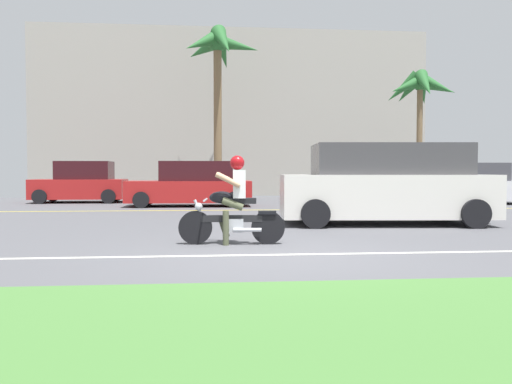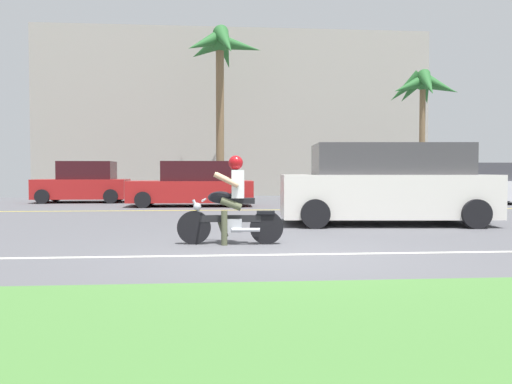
{
  "view_description": "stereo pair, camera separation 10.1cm",
  "coord_description": "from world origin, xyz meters",
  "px_view_note": "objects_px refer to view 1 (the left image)",
  "views": [
    {
      "loc": [
        -0.99,
        -7.59,
        1.22
      ],
      "look_at": [
        0.07,
        3.94,
        0.78
      ],
      "focal_mm": 36.25,
      "sensor_mm": 36.0,
      "label": 1
    },
    {
      "loc": [
        -0.89,
        -7.6,
        1.22
      ],
      "look_at": [
        0.07,
        3.94,
        0.78
      ],
      "focal_mm": 36.25,
      "sensor_mm": 36.0,
      "label": 2
    }
  ],
  "objects_px": {
    "palm_tree_0": "(420,91)",
    "palm_tree_2": "(218,56)",
    "motorcyclist": "(233,207)",
    "parked_car_2": "(337,186)",
    "parked_car_3": "(476,185)",
    "parked_car_0": "(81,183)",
    "suv_nearby": "(386,185)",
    "parked_car_1": "(192,185)"
  },
  "relations": [
    {
      "from": "suv_nearby",
      "to": "palm_tree_2",
      "type": "xyz_separation_m",
      "value": [
        -3.72,
        11.99,
        5.6
      ]
    },
    {
      "from": "motorcyclist",
      "to": "palm_tree_2",
      "type": "xyz_separation_m",
      "value": [
        0.04,
        15.09,
        5.88
      ]
    },
    {
      "from": "motorcyclist",
      "to": "palm_tree_2",
      "type": "height_order",
      "value": "palm_tree_2"
    },
    {
      "from": "motorcyclist",
      "to": "parked_car_0",
      "type": "relative_size",
      "value": 0.5
    },
    {
      "from": "motorcyclist",
      "to": "parked_car_0",
      "type": "height_order",
      "value": "parked_car_0"
    },
    {
      "from": "suv_nearby",
      "to": "parked_car_3",
      "type": "distance_m",
      "value": 9.3
    },
    {
      "from": "palm_tree_0",
      "to": "parked_car_3",
      "type": "bearing_deg",
      "value": -75.73
    },
    {
      "from": "parked_car_2",
      "to": "palm_tree_2",
      "type": "height_order",
      "value": "palm_tree_2"
    },
    {
      "from": "palm_tree_0",
      "to": "palm_tree_2",
      "type": "xyz_separation_m",
      "value": [
        -8.9,
        1.54,
        1.7
      ]
    },
    {
      "from": "parked_car_1",
      "to": "parked_car_3",
      "type": "distance_m",
      "value": 10.81
    },
    {
      "from": "motorcyclist",
      "to": "parked_car_2",
      "type": "bearing_deg",
      "value": 68.04
    },
    {
      "from": "parked_car_2",
      "to": "suv_nearby",
      "type": "bearing_deg",
      "value": -96.91
    },
    {
      "from": "parked_car_0",
      "to": "parked_car_2",
      "type": "bearing_deg",
      "value": -3.55
    },
    {
      "from": "parked_car_3",
      "to": "palm_tree_0",
      "type": "bearing_deg",
      "value": 104.27
    },
    {
      "from": "motorcyclist",
      "to": "parked_car_2",
      "type": "distance_m",
      "value": 12.93
    },
    {
      "from": "parked_car_2",
      "to": "parked_car_3",
      "type": "relative_size",
      "value": 1.02
    },
    {
      "from": "parked_car_2",
      "to": "palm_tree_2",
      "type": "relative_size",
      "value": 0.52
    },
    {
      "from": "parked_car_1",
      "to": "palm_tree_2",
      "type": "xyz_separation_m",
      "value": [
        1.04,
        5.2,
        5.77
      ]
    },
    {
      "from": "palm_tree_2",
      "to": "parked_car_1",
      "type": "bearing_deg",
      "value": -101.35
    },
    {
      "from": "parked_car_2",
      "to": "motorcyclist",
      "type": "bearing_deg",
      "value": -111.96
    },
    {
      "from": "parked_car_0",
      "to": "parked_car_1",
      "type": "distance_m",
      "value": 5.28
    },
    {
      "from": "suv_nearby",
      "to": "palm_tree_0",
      "type": "relative_size",
      "value": 0.89
    },
    {
      "from": "parked_car_2",
      "to": "palm_tree_2",
      "type": "distance_m",
      "value": 8.17
    },
    {
      "from": "suv_nearby",
      "to": "parked_car_2",
      "type": "bearing_deg",
      "value": 83.09
    },
    {
      "from": "parked_car_0",
      "to": "palm_tree_0",
      "type": "xyz_separation_m",
      "value": [
        14.46,
        0.92,
        4.05
      ]
    },
    {
      "from": "parked_car_3",
      "to": "palm_tree_2",
      "type": "relative_size",
      "value": 0.51
    },
    {
      "from": "parked_car_3",
      "to": "palm_tree_0",
      "type": "distance_m",
      "value": 5.37
    },
    {
      "from": "parked_car_0",
      "to": "motorcyclist",
      "type": "bearing_deg",
      "value": -66.42
    },
    {
      "from": "motorcyclist",
      "to": "suv_nearby",
      "type": "xyz_separation_m",
      "value": [
        3.76,
        3.11,
        0.28
      ]
    },
    {
      "from": "suv_nearby",
      "to": "parked_car_1",
      "type": "bearing_deg",
      "value": 125.05
    },
    {
      "from": "suv_nearby",
      "to": "parked_car_2",
      "type": "relative_size",
      "value": 1.26
    },
    {
      "from": "motorcyclist",
      "to": "parked_car_1",
      "type": "distance_m",
      "value": 9.95
    },
    {
      "from": "suv_nearby",
      "to": "palm_tree_2",
      "type": "relative_size",
      "value": 0.65
    },
    {
      "from": "motorcyclist",
      "to": "palm_tree_0",
      "type": "bearing_deg",
      "value": 56.58
    },
    {
      "from": "parked_car_3",
      "to": "parked_car_0",
      "type": "bearing_deg",
      "value": 170.86
    },
    {
      "from": "palm_tree_2",
      "to": "palm_tree_0",
      "type": "bearing_deg",
      "value": -9.82
    },
    {
      "from": "suv_nearby",
      "to": "parked_car_2",
      "type": "height_order",
      "value": "suv_nearby"
    },
    {
      "from": "parked_car_2",
      "to": "parked_car_3",
      "type": "height_order",
      "value": "parked_car_3"
    },
    {
      "from": "parked_car_0",
      "to": "parked_car_2",
      "type": "distance_m",
      "value": 10.37
    },
    {
      "from": "motorcyclist",
      "to": "parked_car_3",
      "type": "bearing_deg",
      "value": 46.06
    },
    {
      "from": "motorcyclist",
      "to": "parked_car_3",
      "type": "height_order",
      "value": "parked_car_3"
    },
    {
      "from": "parked_car_1",
      "to": "parked_car_3",
      "type": "bearing_deg",
      "value": 1.46
    }
  ]
}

